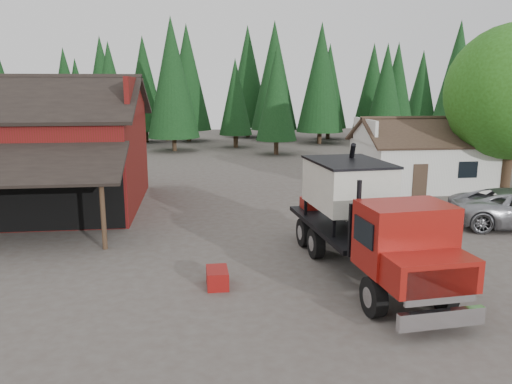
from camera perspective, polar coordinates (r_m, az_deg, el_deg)
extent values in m
plane|color=#4D433C|center=(19.23, -1.11, -7.85)|extent=(120.00, 120.00, 0.00)
cube|color=maroon|center=(29.74, -24.87, 3.08)|extent=(12.00, 10.00, 5.00)
cube|color=black|center=(27.11, -27.13, 9.58)|extent=(12.80, 5.53, 2.35)
cube|color=black|center=(31.86, -24.06, 10.01)|extent=(12.80, 5.53, 2.35)
cube|color=maroon|center=(28.19, -13.65, 10.58)|extent=(0.25, 7.00, 2.00)
cylinder|color=#382619|center=(21.09, -17.07, -2.62)|extent=(0.20, 0.20, 2.80)
cube|color=silver|center=(34.72, 18.45, 3.03)|extent=(8.00, 6.00, 3.00)
cube|color=#38281E|center=(33.13, 19.80, 6.46)|extent=(8.60, 3.42, 1.80)
cube|color=#38281E|center=(35.82, 17.66, 6.97)|extent=(8.60, 3.42, 1.80)
cube|color=silver|center=(32.95, 12.36, 6.86)|extent=(0.20, 4.20, 1.50)
cube|color=silver|center=(36.37, 24.43, 6.53)|extent=(0.20, 4.20, 1.50)
cube|color=#38281E|center=(31.47, 18.23, 1.25)|extent=(0.90, 0.06, 2.00)
cube|color=black|center=(32.76, 23.06, 2.36)|extent=(1.20, 0.06, 1.00)
cylinder|color=#382619|center=(34.09, 26.70, 2.38)|extent=(0.60, 0.60, 3.20)
sphere|color=#255313|center=(33.79, 24.78, 8.30)|extent=(4.40, 4.40, 4.40)
cylinder|color=#382619|center=(48.97, 2.32, 5.24)|extent=(0.44, 0.44, 1.60)
cone|color=black|center=(48.64, 2.37, 11.22)|extent=(3.96, 3.96, 9.00)
cylinder|color=#382619|center=(50.36, 21.43, 4.61)|extent=(0.44, 0.44, 1.60)
cone|color=black|center=(50.03, 21.97, 11.55)|extent=(4.84, 4.84, 11.00)
cylinder|color=#382619|center=(52.36, -9.31, 5.53)|extent=(0.44, 0.44, 1.60)
cone|color=black|center=(52.06, -9.56, 12.76)|extent=(5.28, 5.28, 12.00)
cylinder|color=black|center=(15.05, 13.29, -11.58)|extent=(0.48, 1.20, 1.18)
cylinder|color=black|center=(16.09, 20.67, -10.47)|extent=(0.48, 1.20, 1.18)
cylinder|color=black|center=(19.49, 6.87, -5.84)|extent=(0.48, 1.20, 1.18)
cylinder|color=black|center=(20.31, 12.90, -5.33)|extent=(0.48, 1.20, 1.18)
cylinder|color=black|center=(20.85, 5.54, -4.62)|extent=(0.48, 1.20, 1.18)
cylinder|color=black|center=(21.61, 11.24, -4.20)|extent=(0.48, 1.20, 1.18)
cube|color=black|center=(18.25, 12.00, -5.86)|extent=(1.99, 9.26, 0.43)
cube|color=silver|center=(14.25, 20.40, -13.42)|extent=(2.46, 0.41, 0.48)
cube|color=silver|center=(14.00, 20.43, -10.08)|extent=(2.03, 0.29, 0.96)
cube|color=maroon|center=(14.45, 19.11, -8.61)|extent=(2.52, 1.60, 0.91)
cube|color=maroon|center=(15.40, 16.61, -4.87)|extent=(2.72, 2.04, 1.98)
cube|color=black|center=(14.60, 18.28, -4.58)|extent=(2.24, 0.29, 0.96)
cylinder|color=black|center=(15.61, 11.61, -2.14)|extent=(0.16, 0.16, 1.92)
cube|color=black|center=(16.32, 14.82, -4.02)|extent=(2.62, 0.36, 1.71)
cube|color=black|center=(19.48, 10.26, -3.76)|extent=(3.27, 6.42, 0.17)
cube|color=silver|center=(19.12, 10.43, 0.81)|extent=(2.76, 3.73, 1.71)
cone|color=silver|center=(19.35, 10.31, -2.30)|extent=(2.55, 2.55, 0.75)
cube|color=black|center=(18.97, 10.53, 3.41)|extent=(2.88, 3.85, 0.09)
cylinder|color=black|center=(20.74, 10.50, 1.37)|extent=(0.59, 2.36, 3.26)
cube|color=maroon|center=(21.52, 6.14, -1.31)|extent=(0.71, 0.91, 0.48)
cylinder|color=silver|center=(16.96, 18.92, -8.03)|extent=(0.69, 1.12, 0.60)
cube|color=maroon|center=(16.84, -4.44, -9.74)|extent=(0.72, 1.11, 0.60)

